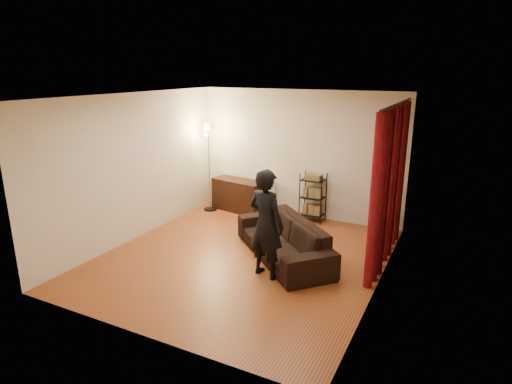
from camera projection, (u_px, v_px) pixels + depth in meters
The scene contains 14 objects.
floor at pixel (243, 257), 7.30m from camera, with size 5.00×5.00×0.00m, color brown.
ceiling at pixel (241, 96), 6.55m from camera, with size 5.00×5.00×0.00m, color white.
wall_back at pixel (298, 154), 9.07m from camera, with size 5.00×5.00×0.00m, color beige.
wall_front at pixel (136, 231), 4.78m from camera, with size 5.00×5.00×0.00m, color beige.
wall_left at pixel (135, 167), 7.90m from camera, with size 5.00×5.00×0.00m, color beige.
wall_right at pixel (384, 199), 5.95m from camera, with size 5.00×5.00×0.00m, color beige.
curtain_rod at pixel (398, 104), 6.62m from camera, with size 0.04×0.04×2.65m, color black.
curtain at pixel (389, 185), 6.99m from camera, with size 0.22×2.65×2.55m, color maroon, non-canonical shape.
sofa at pixel (283, 239), 7.22m from camera, with size 2.26×0.88×0.66m, color black.
person at pixel (266, 224), 6.45m from camera, with size 0.62×0.41×1.70m, color black.
media_cabinet at pixel (238, 195), 9.63m from camera, with size 1.22×0.46×0.71m, color black.
storage_boxes at pixel (266, 195), 9.46m from camera, with size 0.33×0.26×0.81m, color silver, non-canonical shape.
wire_shelf at pixel (313, 197), 8.92m from camera, with size 0.47×0.33×1.03m, color black, non-canonical shape.
floor_lamp at pixel (209, 167), 9.49m from camera, with size 0.36×0.36×1.99m, color silver, non-canonical shape.
Camera 1 is at (3.22, -5.89, 3.11)m, focal length 30.00 mm.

